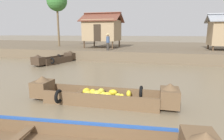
{
  "coord_description": "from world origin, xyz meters",
  "views": [
    {
      "loc": [
        1.71,
        -2.42,
        2.65
      ],
      "look_at": [
        -0.8,
        6.67,
        0.8
      ],
      "focal_mm": 30.56,
      "sensor_mm": 36.0,
      "label": 1
    }
  ],
  "objects_px": {
    "banana_boat": "(102,95)",
    "cargo_boat_upstream": "(56,59)",
    "vendor_person": "(108,41)",
    "palm_tree_near": "(57,1)",
    "stilt_house_left": "(102,30)"
  },
  "relations": [
    {
      "from": "palm_tree_near",
      "to": "vendor_person",
      "type": "bearing_deg",
      "value": -26.3
    },
    {
      "from": "cargo_boat_upstream",
      "to": "vendor_person",
      "type": "xyz_separation_m",
      "value": [
        3.88,
        3.18,
        1.52
      ]
    },
    {
      "from": "cargo_boat_upstream",
      "to": "stilt_house_left",
      "type": "height_order",
      "value": "stilt_house_left"
    },
    {
      "from": "banana_boat",
      "to": "palm_tree_near",
      "type": "height_order",
      "value": "palm_tree_near"
    },
    {
      "from": "banana_boat",
      "to": "cargo_boat_upstream",
      "type": "height_order",
      "value": "cargo_boat_upstream"
    },
    {
      "from": "stilt_house_left",
      "to": "palm_tree_near",
      "type": "relative_size",
      "value": 0.65
    },
    {
      "from": "banana_boat",
      "to": "cargo_boat_upstream",
      "type": "xyz_separation_m",
      "value": [
        -7.02,
        8.21,
        0.03
      ]
    },
    {
      "from": "banana_boat",
      "to": "vendor_person",
      "type": "bearing_deg",
      "value": 105.45
    },
    {
      "from": "banana_boat",
      "to": "palm_tree_near",
      "type": "distance_m",
      "value": 19.53
    },
    {
      "from": "banana_boat",
      "to": "stilt_house_left",
      "type": "distance_m",
      "value": 15.87
    },
    {
      "from": "banana_boat",
      "to": "cargo_boat_upstream",
      "type": "relative_size",
      "value": 1.24
    },
    {
      "from": "vendor_person",
      "to": "stilt_house_left",
      "type": "bearing_deg",
      "value": 116.01
    },
    {
      "from": "vendor_person",
      "to": "banana_boat",
      "type": "bearing_deg",
      "value": -74.55
    },
    {
      "from": "cargo_boat_upstream",
      "to": "palm_tree_near",
      "type": "distance_m",
      "value": 9.91
    },
    {
      "from": "banana_boat",
      "to": "cargo_boat_upstream",
      "type": "distance_m",
      "value": 10.8
    }
  ]
}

